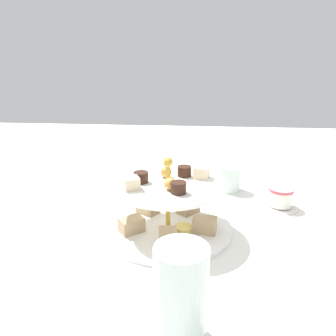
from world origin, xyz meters
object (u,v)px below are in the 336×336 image
at_px(water_glass_tall_right, 181,295).
at_px(teacup_with_saucer, 281,198).
at_px(water_glass_short_left, 229,178).
at_px(tiered_serving_stand, 168,210).

height_order(water_glass_tall_right, teacup_with_saucer, water_glass_tall_right).
bearing_deg(water_glass_tall_right, water_glass_short_left, 78.56).
bearing_deg(water_glass_tall_right, teacup_with_saucer, 62.04).
height_order(tiered_serving_stand, water_glass_tall_right, tiered_serving_stand).
relative_size(tiered_serving_stand, water_glass_short_left, 3.97).
distance_m(tiered_serving_stand, water_glass_tall_right, 0.29).
height_order(water_glass_tall_right, water_glass_short_left, water_glass_tall_right).
bearing_deg(tiered_serving_stand, water_glass_tall_right, -81.45).
bearing_deg(water_glass_tall_right, tiered_serving_stand, 98.55).
xyz_separation_m(tiered_serving_stand, teacup_with_saucer, (0.27, 0.14, -0.02)).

